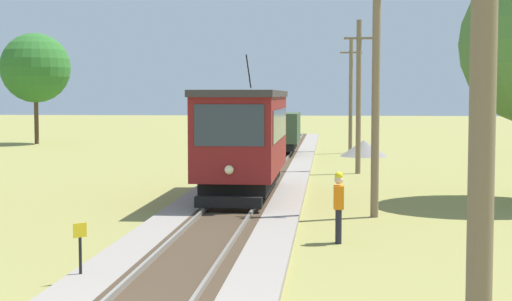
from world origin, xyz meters
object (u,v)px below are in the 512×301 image
(utility_pole_far, at_px, (351,95))
(trackside_signal_marker, at_px, (80,249))
(track_worker, at_px, (339,204))
(utility_pole_mid, at_px, (359,95))
(tree_right_far, at_px, (35,68))
(utility_pole_foreground, at_px, (483,70))
(red_tram, at_px, (244,137))
(gravel_pile, at_px, (364,148))
(utility_pole_near_tram, at_px, (376,81))
(freight_car, at_px, (279,131))

(utility_pole_far, distance_m, trackside_signal_marker, 35.07)
(trackside_signal_marker, xyz_separation_m, track_worker, (5.06, 4.54, 0.32))
(utility_pole_mid, height_order, tree_right_far, tree_right_far)
(utility_pole_mid, bearing_deg, utility_pole_foreground, -90.00)
(red_tram, relative_size, utility_pole_far, 1.19)
(utility_pole_far, xyz_separation_m, gravel_pile, (0.75, -2.20, -3.21))
(red_tram, distance_m, utility_pole_foreground, 19.98)
(utility_pole_far, height_order, trackside_signal_marker, utility_pole_far)
(utility_pole_foreground, height_order, trackside_signal_marker, utility_pole_foreground)
(gravel_pile, bearing_deg, utility_pole_near_tram, -91.83)
(utility_pole_foreground, bearing_deg, freight_car, 96.46)
(gravel_pile, bearing_deg, trackside_signal_marker, -102.17)
(red_tram, height_order, utility_pole_far, utility_pole_far)
(red_tram, distance_m, trackside_signal_marker, 12.44)
(utility_pole_foreground, distance_m, utility_pole_mid, 29.01)
(trackside_signal_marker, bearing_deg, gravel_pile, 77.83)
(utility_pole_mid, relative_size, track_worker, 4.01)
(red_tram, xyz_separation_m, utility_pole_foreground, (4.32, -19.43, 1.69))
(utility_pole_far, relative_size, gravel_pile, 2.50)
(utility_pole_mid, distance_m, gravel_pile, 10.90)
(trackside_signal_marker, bearing_deg, utility_pole_near_tram, 54.61)
(freight_car, height_order, tree_right_far, tree_right_far)
(trackside_signal_marker, bearing_deg, track_worker, 41.89)
(freight_car, bearing_deg, gravel_pile, 13.52)
(utility_pole_far, height_order, gravel_pile, utility_pole_far)
(trackside_signal_marker, bearing_deg, utility_pole_foreground, -49.40)
(utility_pole_near_tram, distance_m, trackside_signal_marker, 11.22)
(trackside_signal_marker, relative_size, track_worker, 0.66)
(utility_pole_far, height_order, track_worker, utility_pole_far)
(utility_pole_foreground, bearing_deg, tree_right_far, 115.46)
(utility_pole_far, bearing_deg, tree_right_far, 162.45)
(freight_car, height_order, utility_pole_far, utility_pole_far)
(utility_pole_near_tram, bearing_deg, trackside_signal_marker, -125.39)
(utility_pole_foreground, distance_m, gravel_pile, 39.56)
(freight_car, height_order, utility_pole_near_tram, utility_pole_near_tram)
(utility_pole_near_tram, relative_size, track_worker, 4.48)
(freight_car, height_order, trackside_signal_marker, freight_car)
(utility_pole_near_tram, relative_size, utility_pole_mid, 1.12)
(freight_car, relative_size, gravel_pile, 1.80)
(utility_pole_near_tram, height_order, utility_pole_mid, utility_pole_near_tram)
(utility_pole_foreground, bearing_deg, utility_pole_far, 90.00)
(utility_pole_near_tram, distance_m, gravel_pile, 23.76)
(gravel_pile, bearing_deg, freight_car, -166.48)
(utility_pole_mid, relative_size, gravel_pile, 2.48)
(utility_pole_near_tram, xyz_separation_m, trackside_signal_marker, (-6.19, -8.71, -3.42))
(red_tram, distance_m, gravel_pile, 20.68)
(utility_pole_near_tram, height_order, gravel_pile, utility_pole_near_tram)
(red_tram, bearing_deg, utility_pole_mid, 65.71)
(utility_pole_near_tram, bearing_deg, gravel_pile, 88.17)
(utility_pole_far, relative_size, track_worker, 4.03)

